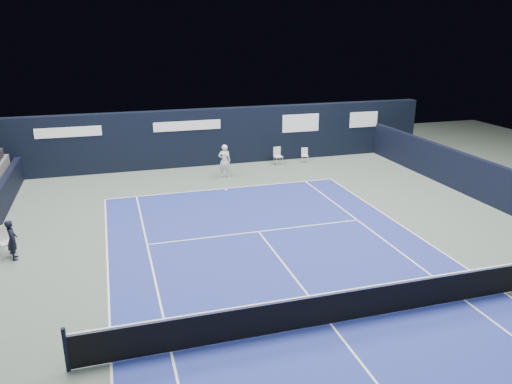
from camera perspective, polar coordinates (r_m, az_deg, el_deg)
ground at (r=15.05m, az=5.28°, el=-10.81°), size 48.00×48.00×0.00m
court_surface at (r=13.49m, az=8.52°, el=-14.70°), size 10.97×23.77×0.01m
enclosure_wall_right at (r=23.32m, az=26.13°, el=0.46°), size 0.30×22.00×1.80m
folding_chair_back_a at (r=27.89m, az=2.46°, el=4.51°), size 0.47×0.49×0.98m
folding_chair_back_b at (r=28.49m, az=5.58°, el=4.35°), size 0.43×0.42×0.81m
line_judge_chair at (r=18.64m, az=-26.62°, el=-4.80°), size 0.61×0.60×1.06m
line_judge at (r=18.24m, az=-26.10°, el=-4.93°), size 0.41×0.55×1.37m
court_markings at (r=13.48m, az=8.53°, el=-14.68°), size 11.03×23.83×0.00m
tennis_net at (r=13.22m, az=8.63°, el=-12.86°), size 12.90×0.10×1.10m
back_sponsor_wall at (r=27.72m, az=-5.83°, el=6.26°), size 26.00×0.63×3.10m
tennis_player at (r=25.46m, az=-3.62°, el=3.59°), size 0.68×0.87×1.69m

